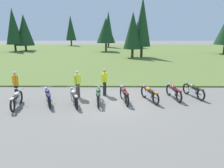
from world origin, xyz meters
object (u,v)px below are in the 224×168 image
motorcycle_cream (17,99)px  motorcycle_british_green (98,96)px  motorcycle_olive (193,90)px  motorcycle_silver (74,97)px  rider_near_row_end (78,83)px  motorcycle_red (174,92)px  motorcycle_maroon (124,95)px  rider_in_hivis_vest (105,81)px  motorcycle_navy (48,97)px  motorcycle_orange (150,94)px  rider_with_back_turned (16,84)px

motorcycle_cream → motorcycle_british_green: bearing=9.3°
motorcycle_olive → motorcycle_silver: bearing=-168.3°
motorcycle_british_green → motorcycle_olive: size_ratio=1.03×
motorcycle_cream → motorcycle_olive: 10.13m
motorcycle_olive → rider_near_row_end: bearing=-178.0°
motorcycle_red → motorcycle_maroon: bearing=-168.2°
motorcycle_british_green → motorcycle_red: bearing=10.6°
motorcycle_cream → rider_in_hivis_vest: bearing=25.5°
motorcycle_cream → rider_near_row_end: (2.98, 1.62, 0.51)m
motorcycle_maroon → rider_near_row_end: rider_near_row_end is taller
motorcycle_navy → motorcycle_maroon: bearing=5.8°
motorcycle_silver → motorcycle_red: bearing=11.0°
motorcycle_silver → motorcycle_maroon: bearing=10.1°
rider_in_hivis_vest → rider_near_row_end: bearing=-160.8°
motorcycle_navy → rider_near_row_end: size_ratio=1.19×
motorcycle_navy → motorcycle_orange: 5.70m
motorcycle_olive → rider_in_hivis_vest: (-5.40, 0.31, 0.51)m
motorcycle_british_green → rider_in_hivis_vest: (0.28, 1.47, 0.51)m
rider_with_back_turned → rider_near_row_end: bearing=5.0°
motorcycle_orange → motorcycle_red: size_ratio=0.96×
motorcycle_navy → motorcycle_red: bearing=8.3°
motorcycle_silver → rider_near_row_end: bearing=89.4°
motorcycle_orange → rider_near_row_end: rider_near_row_end is taller
motorcycle_silver → rider_with_back_turned: size_ratio=1.21×
motorcycle_maroon → rider_near_row_end: (-2.75, 0.72, 0.51)m
motorcycle_maroon → motorcycle_olive: size_ratio=1.02×
motorcycle_navy → rider_with_back_turned: (-2.10, 0.84, 0.51)m
motorcycle_cream → motorcycle_orange: 7.26m
motorcycle_maroon → rider_in_hivis_vest: rider_in_hivis_vest is taller
motorcycle_silver → motorcycle_red: 5.82m
motorcycle_cream → rider_with_back_turned: (-0.58, 1.31, 0.51)m
motorcycle_olive → rider_with_back_turned: 10.57m
motorcycle_cream → rider_near_row_end: 3.43m
rider_with_back_turned → rider_near_row_end: size_ratio=1.00×
motorcycle_olive → rider_with_back_turned: (-10.54, -0.55, 0.51)m
motorcycle_navy → motorcycle_maroon: (4.20, 0.43, 0.00)m
motorcycle_red → rider_in_hivis_vest: size_ratio=1.25×
motorcycle_orange → motorcycle_red: 1.56m
motorcycle_red → rider_with_back_turned: 9.28m
motorcycle_silver → motorcycle_maroon: size_ratio=0.97×
motorcycle_maroon → rider_with_back_turned: rider_with_back_turned is taller
motorcycle_silver → rider_near_row_end: size_ratio=1.21×
motorcycle_british_green → motorcycle_orange: bearing=7.7°
motorcycle_maroon → motorcycle_orange: bearing=7.4°
motorcycle_maroon → motorcycle_silver: bearing=-169.9°
motorcycle_silver → motorcycle_orange: same height
motorcycle_red → motorcycle_olive: size_ratio=1.02×
motorcycle_british_green → rider_with_back_turned: bearing=172.8°
motorcycle_navy → motorcycle_red: same height
motorcycle_navy → motorcycle_olive: size_ratio=0.97×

